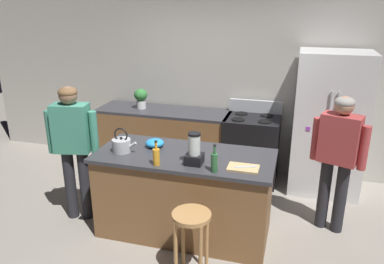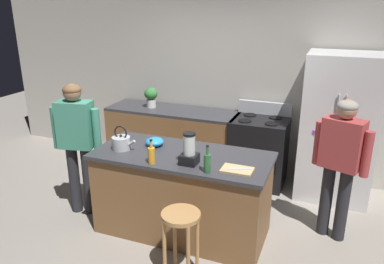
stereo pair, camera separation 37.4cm
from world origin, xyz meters
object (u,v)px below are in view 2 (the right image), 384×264
at_px(bar_stool, 181,228).
at_px(blender_appliance, 189,151).
at_px(tea_kettle, 121,142).
at_px(chef_knife, 239,169).
at_px(stove_range, 258,151).
at_px(bottle_soda, 151,155).
at_px(potted_plant, 151,96).
at_px(kitchen_island, 182,193).
at_px(bottle_olive_oil, 207,163).
at_px(refrigerator, 338,128).
at_px(person_by_sink_right, 340,157).
at_px(mixing_bowl, 155,142).
at_px(person_by_island_left, 77,137).
at_px(cutting_board, 237,170).

distance_m(bar_stool, blender_appliance, 0.75).
distance_m(tea_kettle, chef_knife, 1.35).
bearing_deg(stove_range, bottle_soda, -111.02).
bearing_deg(potted_plant, kitchen_island, -53.30).
bearing_deg(stove_range, tea_kettle, -126.28).
xyz_separation_m(kitchen_island, tea_kettle, (-0.67, -0.11, 0.55)).
bearing_deg(stove_range, bottle_olive_oil, -94.02).
bearing_deg(chef_knife, bottle_soda, 167.94).
height_order(refrigerator, bottle_olive_oil, refrigerator).
bearing_deg(bottle_soda, blender_appliance, 20.40).
bearing_deg(person_by_sink_right, blender_appliance, -153.09).
bearing_deg(bottle_soda, mixing_bowl, 113.26).
bearing_deg(tea_kettle, bar_stool, -31.50).
bearing_deg(tea_kettle, kitchen_island, 9.26).
bearing_deg(refrigerator, bottle_olive_oil, -121.71).
distance_m(refrigerator, mixing_bowl, 2.36).
relative_size(person_by_island_left, potted_plant, 5.36).
height_order(potted_plant, cutting_board, potted_plant).
xyz_separation_m(blender_appliance, mixing_bowl, (-0.54, 0.32, -0.09)).
relative_size(stove_range, tea_kettle, 4.07).
xyz_separation_m(person_by_island_left, tea_kettle, (0.63, -0.05, 0.05)).
relative_size(bottle_olive_oil, mixing_bowl, 1.34).
height_order(stove_range, bottle_soda, bottle_soda).
distance_m(person_by_sink_right, bottle_soda, 1.95).
xyz_separation_m(bar_stool, bottle_olive_oil, (0.12, 0.36, 0.52)).
bearing_deg(person_by_sink_right, bottle_olive_oil, -144.44).
relative_size(bottle_soda, chef_knife, 1.16).
bearing_deg(person_by_island_left, refrigerator, 28.76).
bearing_deg(bar_stool, bottle_soda, 142.53).
relative_size(blender_appliance, cutting_board, 1.09).
bearing_deg(stove_range, blender_appliance, -101.85).
bearing_deg(bottle_soda, person_by_sink_right, 25.66).
xyz_separation_m(person_by_island_left, bar_stool, (1.58, -0.63, -0.45)).
bearing_deg(chef_knife, bottle_olive_oil, -175.18).
relative_size(kitchen_island, tea_kettle, 6.90).
bearing_deg(potted_plant, refrigerator, -1.07).
bearing_deg(stove_range, cutting_board, -85.76).
distance_m(refrigerator, bottle_soda, 2.51).
distance_m(refrigerator, blender_appliance, 2.19).
bearing_deg(blender_appliance, refrigerator, 51.35).
bearing_deg(bottle_soda, bar_stool, -37.47).
height_order(person_by_sink_right, bar_stool, person_by_sink_right).
distance_m(bottle_olive_oil, cutting_board, 0.31).
height_order(stove_range, potted_plant, potted_plant).
relative_size(refrigerator, potted_plant, 6.31).
bearing_deg(cutting_board, person_by_sink_right, 37.47).
xyz_separation_m(refrigerator, cutting_board, (-0.87, -1.69, 0.00)).
height_order(bottle_soda, cutting_board, bottle_soda).
relative_size(stove_range, person_by_sink_right, 0.72).
distance_m(bar_stool, tea_kettle, 1.22).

